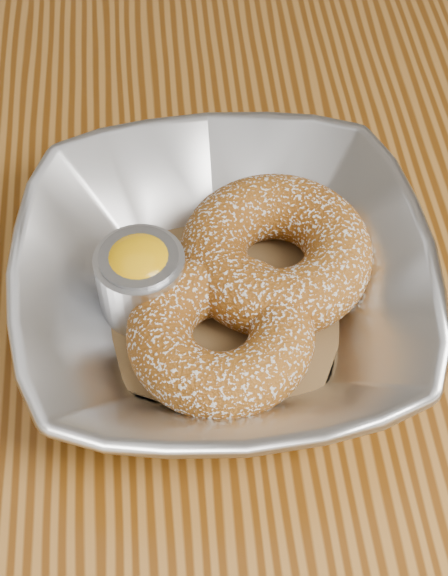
{
  "coord_description": "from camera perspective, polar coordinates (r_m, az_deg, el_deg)",
  "views": [
    {
      "loc": [
        0.04,
        -0.26,
        1.19
      ],
      "look_at": [
        0.07,
        0.05,
        0.78
      ],
      "focal_mm": 55.0,
      "sensor_mm": 36.0,
      "label": 1
    }
  ],
  "objects": [
    {
      "name": "table",
      "position": [
        0.6,
        -6.2,
        -11.55
      ],
      "size": [
        1.2,
        0.8,
        0.75
      ],
      "color": "brown",
      "rests_on": "ground_plane"
    },
    {
      "name": "donut_back",
      "position": [
        0.53,
        3.36,
        2.27
      ],
      "size": [
        0.15,
        0.15,
        0.04
      ],
      "primitive_type": "torus",
      "rotation": [
        0.0,
        0.0,
        0.32
      ],
      "color": "brown",
      "rests_on": "parchment"
    },
    {
      "name": "ramekin",
      "position": [
        0.52,
        -5.39,
        0.66
      ],
      "size": [
        0.05,
        0.05,
        0.05
      ],
      "color": "#B8BBC0",
      "rests_on": "table"
    },
    {
      "name": "donut_front",
      "position": [
        0.5,
        -0.21,
        -2.95
      ],
      "size": [
        0.11,
        0.11,
        0.04
      ],
      "primitive_type": "torus",
      "rotation": [
        0.0,
        0.0,
        -0.06
      ],
      "color": "brown",
      "rests_on": "parchment"
    },
    {
      "name": "serving_bowl",
      "position": [
        0.52,
        -0.0,
        -0.01
      ],
      "size": [
        0.24,
        0.24,
        0.06
      ],
      "primitive_type": "imported",
      "color": "#B8BBC0",
      "rests_on": "table"
    },
    {
      "name": "parchment",
      "position": [
        0.53,
        0.0,
        -1.36
      ],
      "size": [
        0.19,
        0.19,
        0.0
      ],
      "primitive_type": "cube",
      "rotation": [
        0.0,
        0.0,
        1.12
      ],
      "color": "brown",
      "rests_on": "table"
    }
  ]
}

